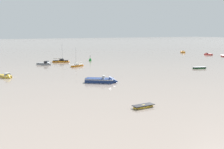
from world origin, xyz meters
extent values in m
ellipsoid|color=orange|center=(-3.38, 80.40, 0.21)|extent=(6.30, 4.03, 1.04)
cube|color=black|center=(-3.38, 80.40, 0.62)|extent=(5.39, 3.51, 0.10)
cube|color=black|center=(-3.10, 80.29, 0.92)|extent=(1.74, 1.51, 0.37)
cylinder|color=#B7BABF|center=(-2.87, 80.19, 3.59)|extent=(0.10, 0.10, 5.73)
cylinder|color=beige|center=(-4.08, 80.69, 1.30)|extent=(3.15, 1.45, 0.21)
cube|color=navy|center=(-7.84, 41.58, 0.28)|extent=(5.97, 5.35, 1.12)
cone|color=navy|center=(-5.47, 39.76, 0.28)|extent=(2.78, 2.87, 2.25)
cube|color=silver|center=(-7.79, 41.54, 0.70)|extent=(6.10, 5.47, 0.12)
cube|color=silver|center=(-7.15, 41.05, 1.15)|extent=(0.85, 0.90, 0.62)
cube|color=black|center=(-10.06, 43.27, 0.45)|extent=(0.55, 0.57, 0.80)
ellipsoid|color=red|center=(63.72, 67.45, 0.17)|extent=(3.90, 4.75, 0.73)
cube|color=silver|center=(63.72, 67.45, 0.48)|extent=(3.67, 4.42, 0.10)
cube|color=silver|center=(63.72, 67.45, 0.37)|extent=(1.35, 1.04, 0.07)
cube|color=orange|center=(63.52, 91.11, 0.20)|extent=(3.73, 4.40, 0.81)
cone|color=orange|center=(62.32, 89.31, 0.20)|extent=(2.08, 1.98, 1.63)
cube|color=black|center=(63.49, 91.07, 0.51)|extent=(3.81, 4.50, 0.09)
cube|color=black|center=(63.16, 90.58, 0.84)|extent=(0.65, 0.60, 0.45)
cube|color=black|center=(64.64, 92.80, 0.33)|extent=(0.41, 0.39, 0.58)
ellipsoid|color=orange|center=(-2.53, 67.36, 0.18)|extent=(5.44, 3.36, 0.90)
cube|color=silver|center=(-2.53, 67.36, 0.54)|extent=(4.65, 2.93, 0.09)
cube|color=silver|center=(-2.77, 67.26, 0.79)|extent=(1.49, 1.28, 0.32)
cylinder|color=#B7BABF|center=(-2.96, 67.19, 3.09)|extent=(0.09, 0.09, 4.93)
cylinder|color=beige|center=(-1.92, 67.59, 1.12)|extent=(2.74, 1.19, 0.18)
ellipsoid|color=#23602D|center=(26.19, 46.11, 0.15)|extent=(4.55, 2.67, 0.68)
cube|color=#33383F|center=(26.19, 46.11, 0.44)|extent=(4.21, 2.54, 0.09)
cube|color=#33383F|center=(26.19, 46.11, 0.34)|extent=(0.65, 1.35, 0.07)
ellipsoid|color=gold|center=(-10.62, 22.36, 0.12)|extent=(3.48, 1.27, 0.54)
cube|color=black|center=(-10.62, 22.36, 0.35)|extent=(3.20, 1.24, 0.07)
cube|color=black|center=(-10.62, 22.36, 0.27)|extent=(0.25, 1.07, 0.05)
cube|color=gray|center=(-10.38, 76.25, 0.20)|extent=(4.07, 4.12, 0.81)
cone|color=gray|center=(-8.89, 74.72, 0.20)|extent=(2.05, 2.04, 1.62)
cube|color=black|center=(-10.35, 76.22, 0.50)|extent=(4.16, 4.21, 0.09)
cube|color=black|center=(-9.70, 75.55, 0.92)|extent=(1.60, 1.60, 0.63)
cube|color=#384751|center=(-9.35, 75.20, 0.96)|extent=(1.03, 1.01, 0.50)
cube|color=black|center=(-11.77, 77.69, 0.32)|extent=(0.41, 0.40, 0.57)
cube|color=red|center=(63.96, 75.50, 0.18)|extent=(1.77, 3.79, 0.73)
cone|color=red|center=(64.09, 77.42, 0.18)|extent=(1.53, 1.25, 1.46)
cube|color=#33383F|center=(63.97, 75.54, 0.45)|extent=(1.81, 3.87, 0.08)
cube|color=#33383F|center=(64.00, 76.06, 0.75)|extent=(0.50, 0.35, 0.40)
cube|color=black|center=(63.85, 73.70, 0.29)|extent=(0.30, 0.24, 0.52)
cube|color=gold|center=(-24.02, 57.49, 0.18)|extent=(2.41, 3.95, 0.72)
cone|color=gold|center=(-23.53, 55.63, 0.18)|extent=(1.70, 1.48, 1.45)
cube|color=silver|center=(-24.00, 57.45, 0.45)|extent=(2.46, 4.04, 0.08)
cube|color=silver|center=(-23.79, 56.64, 0.83)|extent=(1.33, 1.15, 0.56)
cube|color=#384751|center=(-23.68, 56.21, 0.87)|extent=(1.12, 0.47, 0.45)
cube|color=black|center=(-24.47, 59.23, 0.29)|extent=(0.34, 0.29, 0.52)
cylinder|color=#198C2D|center=(7.11, 79.18, 0.17)|extent=(0.90, 0.90, 0.70)
cone|color=#198C2D|center=(7.11, 79.18, 0.87)|extent=(0.72, 0.72, 0.70)
cylinder|color=black|center=(7.11, 79.18, 1.67)|extent=(0.10, 0.10, 0.90)
camera|label=1|loc=(-31.33, -5.91, 10.33)|focal=41.79mm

